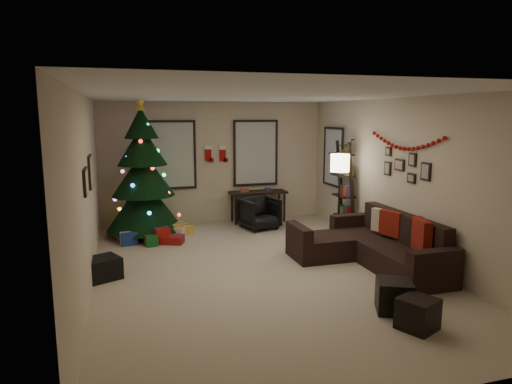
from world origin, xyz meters
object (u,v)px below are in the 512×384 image
christmas_tree (143,179)px  sofa (372,247)px  bookshelf (345,190)px  desk (258,195)px  desk_chair (260,213)px

christmas_tree → sofa: 4.58m
sofa → bookshelf: size_ratio=1.34×
christmas_tree → bookshelf: 4.05m
christmas_tree → sofa: bearing=-39.5°
desk → desk_chair: 0.73m
christmas_tree → sofa: christmas_tree is taller
bookshelf → desk_chair: bearing=149.5°
desk → bookshelf: 2.09m
christmas_tree → desk_chair: christmas_tree is taller
bookshelf → desk: bearing=131.3°
desk → sofa: bearing=-74.7°
christmas_tree → desk: (2.55, 0.53, -0.54)m
desk → desk_chair: (-0.16, -0.65, -0.28)m
sofa → bookshelf: 2.00m
desk_chair → bookshelf: size_ratio=0.35×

